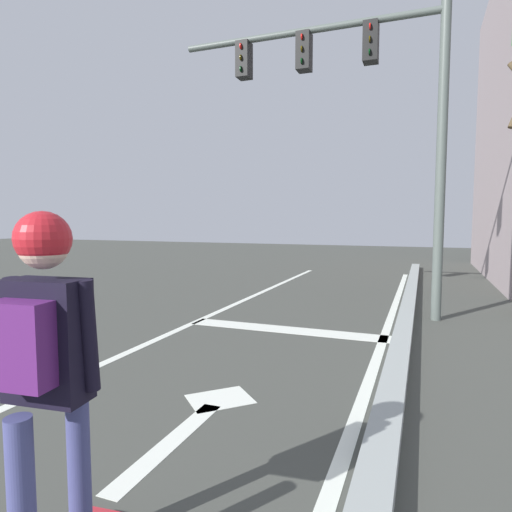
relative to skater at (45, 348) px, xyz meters
The scene contains 8 objects.
lane_line_center 3.18m from the skater, 128.76° to the left, with size 0.12×20.00×0.01m, color silver.
lane_line_curbside 2.78m from the skater, 65.71° to the left, with size 0.12×20.00×0.01m, color silver.
stop_bar 4.90m from the skater, 94.01° to the left, with size 3.07×0.40×0.01m, color silver.
lane_arrow_stem 1.68m from the skater, 98.10° to the left, with size 0.16×1.40×0.01m, color silver.
lane_arrow_head 2.39m from the skater, 94.87° to the left, with size 0.56×0.44×0.01m, color silver.
curb_strip 2.86m from the skater, 60.80° to the left, with size 0.24×24.00×0.14m, color #989F9C.
skater is the anchor object (origin of this frame).
traffic_signal_mast 6.85m from the skater, 86.41° to the left, with size 4.62×0.34×5.15m.
Camera 1 is at (3.15, 2.26, 1.66)m, focal length 30.72 mm.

